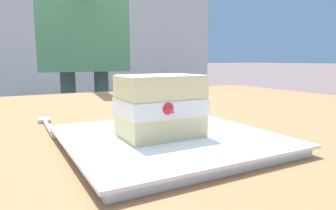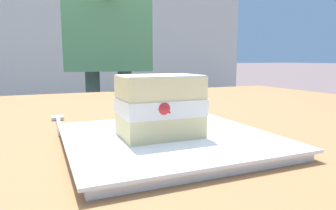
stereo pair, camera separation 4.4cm
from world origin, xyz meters
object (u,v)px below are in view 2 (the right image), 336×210
(cake_slice, at_px, (160,106))
(diner_person, at_px, (107,20))
(patio_table, at_px, (182,147))
(dessert_fork, at_px, (59,123))
(dessert_plate, at_px, (168,140))

(cake_slice, bearing_deg, diner_person, -98.79)
(patio_table, xyz_separation_m, dessert_fork, (0.30, 0.06, 0.10))
(cake_slice, height_order, dessert_fork, cake_slice)
(dessert_plate, relative_size, cake_slice, 2.56)
(dessert_plate, height_order, cake_slice, cake_slice)
(dessert_fork, height_order, diner_person, diner_person)
(cake_slice, relative_size, diner_person, 0.07)
(patio_table, distance_m, dessert_fork, 0.32)
(patio_table, xyz_separation_m, dessert_plate, (0.16, 0.28, 0.10))
(patio_table, height_order, dessert_fork, dessert_fork)
(dessert_fork, xyz_separation_m, diner_person, (-0.32, -1.01, 0.33))
(dessert_plate, bearing_deg, cake_slice, 8.16)
(diner_person, bearing_deg, dessert_plate, 81.83)
(patio_table, distance_m, cake_slice, 0.36)
(patio_table, relative_size, dessert_fork, 7.93)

